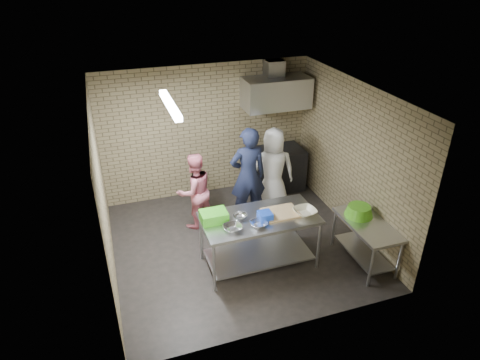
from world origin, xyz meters
name	(u,v)px	position (x,y,z in m)	size (l,w,h in m)	color
floor	(238,243)	(0.00, 0.00, 0.00)	(4.20, 4.20, 0.00)	black
ceiling	(238,94)	(0.00, 0.00, 2.70)	(4.20, 4.20, 0.00)	black
back_wall	(207,132)	(0.00, 2.00, 1.35)	(4.20, 0.06, 2.70)	#95865D
front_wall	(290,248)	(0.00, -2.00, 1.35)	(4.20, 0.06, 2.70)	#95865D
left_wall	(103,197)	(-2.10, 0.00, 1.35)	(0.06, 4.00, 2.70)	#95865D
right_wall	(352,158)	(2.10, 0.00, 1.35)	(0.06, 4.00, 2.70)	#95865D
prep_table	(259,241)	(0.15, -0.61, 0.45)	(1.81, 0.90, 0.90)	#B2B4B9
side_counter	(365,242)	(1.80, -1.10, 0.38)	(0.60, 1.20, 0.75)	silver
stove	(274,169)	(1.35, 1.65, 0.45)	(1.20, 0.70, 0.90)	black
range_hood	(276,93)	(1.35, 1.70, 2.10)	(1.30, 0.60, 0.60)	silver
hood_duct	(274,68)	(1.35, 1.85, 2.55)	(0.35, 0.30, 0.30)	#A5A8AD
wall_shelf	(286,98)	(1.65, 1.89, 1.92)	(0.80, 0.20, 0.04)	#3F2B19
fluorescent_fixture	(170,105)	(-1.00, 0.00, 2.64)	(0.10, 1.25, 0.08)	white
green_crate	(214,216)	(-0.55, -0.49, 0.99)	(0.40, 0.30, 0.16)	green
blue_tub	(265,216)	(0.20, -0.71, 0.97)	(0.20, 0.20, 0.13)	blue
cutting_board	(281,213)	(0.50, -0.63, 0.92)	(0.55, 0.42, 0.03)	#D8B97C
mixing_bowl_a	(233,228)	(-0.35, -0.81, 0.94)	(0.28, 0.28, 0.07)	#B6B7BD
mixing_bowl_b	(240,217)	(-0.15, -0.56, 0.94)	(0.22, 0.22, 0.07)	#ADB1B4
mixing_bowl_c	(259,224)	(0.05, -0.83, 0.94)	(0.26, 0.26, 0.06)	silver
ceramic_bowl	(305,212)	(0.85, -0.76, 0.95)	(0.35, 0.35, 0.09)	beige
green_basin	(359,211)	(1.78, -0.85, 0.83)	(0.46, 0.46, 0.17)	#59C626
bottle_green	(293,92)	(1.80, 1.89, 2.02)	(0.06, 0.06, 0.15)	green
man_navy	(248,175)	(0.42, 0.71, 0.93)	(0.68, 0.44, 1.86)	#151B34
woman_pink	(195,191)	(-0.56, 0.81, 0.72)	(0.70, 0.55, 1.45)	pink
woman_white	(273,170)	(1.02, 0.94, 0.83)	(0.82, 0.53, 1.67)	white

